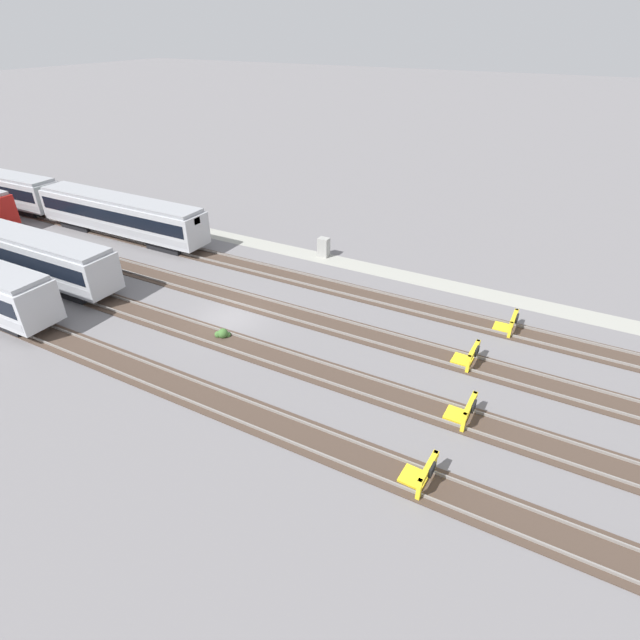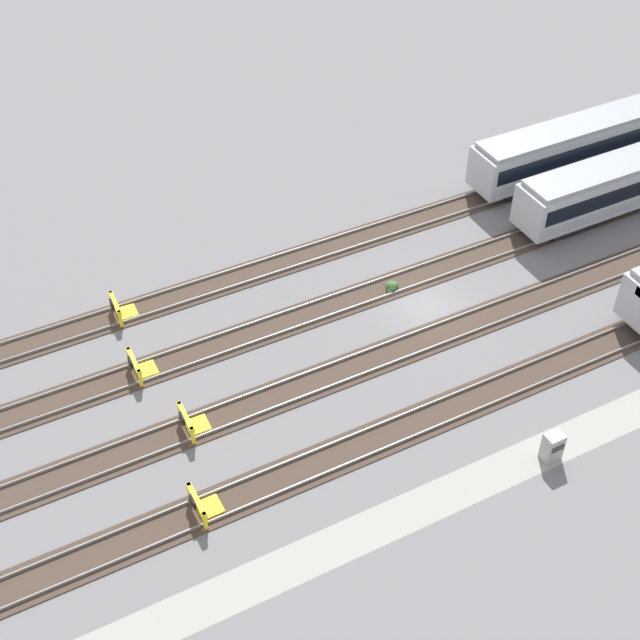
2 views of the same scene
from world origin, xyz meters
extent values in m
plane|color=slate|center=(0.00, 0.00, 0.00)|extent=(400.00, 400.00, 0.00)
cube|color=#9E9E93|center=(0.00, -11.59, 0.00)|extent=(54.00, 2.00, 0.01)
cube|color=#47382D|center=(0.00, -7.24, 0.03)|extent=(90.00, 2.23, 0.06)
cube|color=gray|center=(0.00, -6.53, 0.14)|extent=(90.00, 0.07, 0.15)
cube|color=gray|center=(0.00, -7.96, 0.14)|extent=(90.00, 0.07, 0.15)
cube|color=#47382D|center=(0.00, -2.41, 0.03)|extent=(90.00, 2.24, 0.06)
cube|color=gray|center=(0.00, -1.70, 0.14)|extent=(90.00, 0.07, 0.15)
cube|color=gray|center=(0.00, -3.13, 0.14)|extent=(90.00, 0.07, 0.15)
cube|color=#47382D|center=(0.00, 2.41, 0.03)|extent=(90.00, 2.24, 0.06)
cube|color=gray|center=(0.00, 3.13, 0.14)|extent=(90.00, 0.07, 0.15)
cube|color=gray|center=(0.00, 1.70, 0.14)|extent=(90.00, 0.07, 0.15)
cube|color=#47382D|center=(0.00, 7.24, 0.03)|extent=(90.00, 2.23, 0.06)
cube|color=gray|center=(0.00, 7.96, 0.14)|extent=(90.00, 0.07, 0.15)
cube|color=gray|center=(0.00, 6.53, 0.14)|extent=(90.00, 0.07, 0.15)
cube|color=#1E843D|center=(8.57, 7.23, 3.05)|extent=(0.08, 0.70, 0.56)
cube|color=black|center=(11.95, 7.24, 0.35)|extent=(3.61, 2.25, 0.70)
cube|color=#1E843D|center=(27.58, -7.38, 3.05)|extent=(0.09, 0.70, 0.56)
cube|color=black|center=(30.96, -7.31, 0.35)|extent=(3.65, 2.31, 0.70)
cube|color=#B7BABF|center=(17.53, 2.39, 2.05)|extent=(18.01, 2.89, 2.70)
cube|color=black|center=(17.53, 2.39, 2.37)|extent=(17.29, 2.92, 1.08)
cube|color=#A8AAAF|center=(17.53, 2.39, 1.29)|extent=(17.65, 2.91, 0.54)
cube|color=#999BA0|center=(17.53, 2.39, 3.55)|extent=(17.47, 2.60, 0.30)
cube|color=#1E843D|center=(8.57, 2.44, 3.05)|extent=(0.08, 0.70, 0.56)
cube|color=black|center=(11.95, 2.42, 0.35)|extent=(3.61, 2.26, 0.70)
cube|color=#B7BABF|center=(17.53, -7.19, 2.05)|extent=(18.00, 2.80, 2.70)
cube|color=black|center=(17.53, -7.19, 2.37)|extent=(17.28, 2.84, 1.08)
cube|color=#A8AAAF|center=(17.53, -7.19, 1.29)|extent=(17.64, 2.83, 0.54)
cube|color=#999BA0|center=(17.53, -7.19, 3.55)|extent=(17.46, 2.52, 0.30)
cube|color=#1E843D|center=(26.49, -7.19, 3.05)|extent=(0.08, 0.70, 0.56)
cube|color=#1E843D|center=(8.57, -7.18, 3.05)|extent=(0.08, 0.70, 0.56)
cube|color=black|center=(23.11, -7.19, 0.35)|extent=(3.60, 2.24, 0.70)
cube|color=black|center=(11.95, -7.18, 0.35)|extent=(3.60, 2.24, 0.70)
cube|color=yellow|center=(-16.78, -6.34, 0.57)|extent=(0.18, 0.18, 1.15)
cube|color=yellow|center=(-16.77, -8.14, 0.57)|extent=(0.18, 0.18, 1.15)
cube|color=yellow|center=(-16.78, -7.24, 1.00)|extent=(0.25, 2.00, 0.30)
cube|color=yellow|center=(-16.23, -7.24, 0.09)|extent=(1.11, 1.09, 0.18)
cube|color=black|center=(-16.96, -7.25, 1.00)|extent=(0.12, 0.60, 0.44)
cube|color=yellow|center=(-15.41, -1.52, 0.57)|extent=(0.19, 0.19, 1.15)
cube|color=yellow|center=(-15.46, -3.31, 0.57)|extent=(0.19, 0.19, 1.15)
cube|color=yellow|center=(-15.43, -2.41, 1.00)|extent=(0.30, 2.01, 0.30)
cube|color=yellow|center=(-14.88, -2.43, 0.09)|extent=(1.13, 1.11, 0.18)
cube|color=black|center=(-15.61, -2.41, 1.00)|extent=(0.14, 0.60, 0.44)
cube|color=yellow|center=(-16.41, 3.31, 0.57)|extent=(0.18, 0.18, 1.15)
cube|color=yellow|center=(-16.44, 1.51, 0.57)|extent=(0.18, 0.18, 1.15)
cube|color=yellow|center=(-16.42, 2.41, 1.00)|extent=(0.28, 2.00, 0.30)
cube|color=yellow|center=(-15.87, 2.40, 0.09)|extent=(1.12, 1.10, 0.18)
cube|color=black|center=(-16.60, 2.42, 1.00)|extent=(0.13, 0.60, 0.44)
cube|color=yellow|center=(-15.83, 8.14, 0.57)|extent=(0.19, 0.19, 1.15)
cube|color=yellow|center=(-15.92, 6.35, 0.57)|extent=(0.19, 0.19, 1.15)
cube|color=yellow|center=(-15.88, 7.24, 1.00)|extent=(0.34, 2.01, 0.30)
cube|color=yellow|center=(-15.33, 7.22, 0.09)|extent=(1.15, 1.13, 0.18)
cube|color=black|center=(-16.06, 7.25, 1.00)|extent=(0.15, 0.61, 0.44)
cube|color=#9E9E99|center=(-0.62, -12.01, 0.80)|extent=(0.90, 0.70, 1.60)
cube|color=#333338|center=(-0.62, -12.37, 1.04)|extent=(0.70, 0.04, 0.36)
sphere|color=#427033|center=(-1.03, 2.12, 0.28)|extent=(0.64, 0.64, 0.64)
sphere|color=#427033|center=(-0.73, 2.24, 0.18)|extent=(0.44, 0.44, 0.44)
sphere|color=#427033|center=(-1.25, 1.94, 0.14)|extent=(0.36, 0.36, 0.36)
camera|label=1|loc=(-18.91, 22.30, 17.06)|focal=28.00mm
camera|label=2|loc=(-22.86, -30.87, 33.75)|focal=50.00mm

